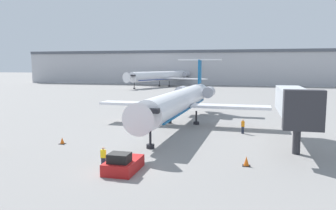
{
  "coord_description": "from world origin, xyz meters",
  "views": [
    {
      "loc": [
        9.4,
        -22.95,
        8.19
      ],
      "look_at": [
        0.0,
        15.12,
        3.42
      ],
      "focal_mm": 35.0,
      "sensor_mm": 36.0,
      "label": 1
    }
  ],
  "objects_px": {
    "airplane_main": "(181,100)",
    "traffic_cone_left": "(62,141)",
    "worker_near_tug": "(103,157)",
    "traffic_cone_right": "(246,161)",
    "airplane_parked_far_left": "(162,76)",
    "jet_bridge": "(294,103)",
    "worker_by_wing": "(243,126)",
    "pushback_tug": "(123,164)"
  },
  "relations": [
    {
      "from": "airplane_main",
      "to": "jet_bridge",
      "type": "bearing_deg",
      "value": -34.59
    },
    {
      "from": "airplane_main",
      "to": "traffic_cone_right",
      "type": "height_order",
      "value": "airplane_main"
    },
    {
      "from": "traffic_cone_left",
      "to": "traffic_cone_right",
      "type": "height_order",
      "value": "traffic_cone_right"
    },
    {
      "from": "worker_by_wing",
      "to": "worker_near_tug",
      "type": "bearing_deg",
      "value": -123.21
    },
    {
      "from": "worker_near_tug",
      "to": "traffic_cone_right",
      "type": "xyz_separation_m",
      "value": [
        11.17,
        3.19,
        -0.5
      ]
    },
    {
      "from": "worker_near_tug",
      "to": "jet_bridge",
      "type": "distance_m",
      "value": 19.32
    },
    {
      "from": "airplane_main",
      "to": "worker_by_wing",
      "type": "xyz_separation_m",
      "value": [
        8.4,
        -3.79,
        -2.51
      ]
    },
    {
      "from": "traffic_cone_left",
      "to": "jet_bridge",
      "type": "xyz_separation_m",
      "value": [
        23.26,
        4.46,
        4.12
      ]
    },
    {
      "from": "traffic_cone_left",
      "to": "pushback_tug",
      "type": "bearing_deg",
      "value": -35.55
    },
    {
      "from": "pushback_tug",
      "to": "worker_by_wing",
      "type": "relative_size",
      "value": 2.13
    },
    {
      "from": "worker_near_tug",
      "to": "traffic_cone_left",
      "type": "relative_size",
      "value": 2.43
    },
    {
      "from": "airplane_main",
      "to": "traffic_cone_left",
      "type": "distance_m",
      "value": 17.16
    },
    {
      "from": "worker_by_wing",
      "to": "traffic_cone_right",
      "type": "distance_m",
      "value": 13.08
    },
    {
      "from": "airplane_parked_far_left",
      "to": "jet_bridge",
      "type": "bearing_deg",
      "value": -67.23
    },
    {
      "from": "worker_by_wing",
      "to": "jet_bridge",
      "type": "relative_size",
      "value": 0.13
    },
    {
      "from": "pushback_tug",
      "to": "jet_bridge",
      "type": "distance_m",
      "value": 18.19
    },
    {
      "from": "worker_by_wing",
      "to": "airplane_parked_far_left",
      "type": "relative_size",
      "value": 0.05
    },
    {
      "from": "airplane_main",
      "to": "traffic_cone_left",
      "type": "relative_size",
      "value": 46.31
    },
    {
      "from": "traffic_cone_left",
      "to": "worker_near_tug",
      "type": "bearing_deg",
      "value": -39.7
    },
    {
      "from": "airplane_main",
      "to": "traffic_cone_right",
      "type": "relative_size",
      "value": 39.99
    },
    {
      "from": "traffic_cone_left",
      "to": "jet_bridge",
      "type": "height_order",
      "value": "jet_bridge"
    },
    {
      "from": "traffic_cone_right",
      "to": "worker_near_tug",
      "type": "bearing_deg",
      "value": -164.07
    },
    {
      "from": "worker_near_tug",
      "to": "traffic_cone_left",
      "type": "xyz_separation_m",
      "value": [
        -7.63,
        6.34,
        -0.55
      ]
    },
    {
      "from": "worker_near_tug",
      "to": "traffic_cone_right",
      "type": "bearing_deg",
      "value": 15.93
    },
    {
      "from": "traffic_cone_right",
      "to": "airplane_parked_far_left",
      "type": "distance_m",
      "value": 100.88
    },
    {
      "from": "traffic_cone_right",
      "to": "worker_by_wing",
      "type": "bearing_deg",
      "value": 92.35
    },
    {
      "from": "traffic_cone_right",
      "to": "airplane_main",
      "type": "bearing_deg",
      "value": 117.95
    },
    {
      "from": "worker_by_wing",
      "to": "jet_bridge",
      "type": "xyz_separation_m",
      "value": [
        4.99,
        -5.45,
        3.54
      ]
    },
    {
      "from": "pushback_tug",
      "to": "worker_by_wing",
      "type": "xyz_separation_m",
      "value": [
        8.76,
        16.7,
        0.34
      ]
    },
    {
      "from": "traffic_cone_left",
      "to": "airplane_parked_far_left",
      "type": "relative_size",
      "value": 0.02
    },
    {
      "from": "pushback_tug",
      "to": "traffic_cone_right",
      "type": "relative_size",
      "value": 4.6
    },
    {
      "from": "pushback_tug",
      "to": "airplane_parked_far_left",
      "type": "distance_m",
      "value": 101.82
    },
    {
      "from": "airplane_main",
      "to": "jet_bridge",
      "type": "xyz_separation_m",
      "value": [
        13.4,
        -9.24,
        1.03
      ]
    },
    {
      "from": "airplane_main",
      "to": "worker_by_wing",
      "type": "bearing_deg",
      "value": -24.28
    },
    {
      "from": "worker_near_tug",
      "to": "traffic_cone_left",
      "type": "height_order",
      "value": "worker_near_tug"
    },
    {
      "from": "pushback_tug",
      "to": "traffic_cone_left",
      "type": "relative_size",
      "value": 5.33
    },
    {
      "from": "worker_by_wing",
      "to": "airplane_parked_far_left",
      "type": "distance_m",
      "value": 88.41
    },
    {
      "from": "pushback_tug",
      "to": "worker_near_tug",
      "type": "distance_m",
      "value": 1.95
    },
    {
      "from": "worker_near_tug",
      "to": "worker_by_wing",
      "type": "xyz_separation_m",
      "value": [
        10.63,
        16.24,
        0.03
      ]
    },
    {
      "from": "pushback_tug",
      "to": "airplane_main",
      "type": "bearing_deg",
      "value": 89.0
    },
    {
      "from": "airplane_main",
      "to": "traffic_cone_right",
      "type": "xyz_separation_m",
      "value": [
        8.94,
        -16.85,
        -3.03
      ]
    },
    {
      "from": "worker_by_wing",
      "to": "jet_bridge",
      "type": "distance_m",
      "value": 8.19
    }
  ]
}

